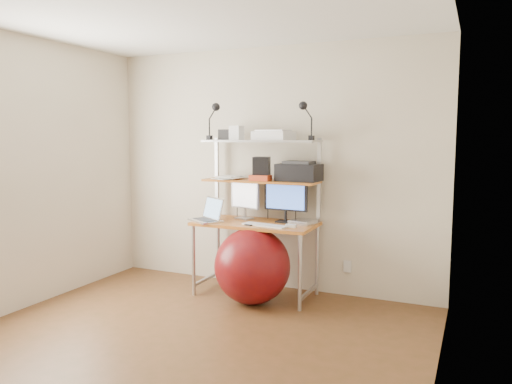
% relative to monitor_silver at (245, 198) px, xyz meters
% --- Properties ---
extents(room, '(3.60, 3.60, 3.60)m').
position_rel_monitor_silver_xyz_m(room, '(0.19, -1.60, 0.29)').
color(room, brown).
rests_on(room, ground).
extents(computer_desk, '(1.20, 0.60, 1.57)m').
position_rel_monitor_silver_xyz_m(computer_desk, '(0.19, -0.09, -0.00)').
color(computer_desk, '#BB6D24').
rests_on(computer_desk, ground).
extents(desktop, '(1.20, 0.60, 0.00)m').
position_rel_monitor_silver_xyz_m(desktop, '(0.19, -0.16, -0.22)').
color(desktop, '#BB6D24').
rests_on(desktop, computer_desk).
extents(mid_shelf, '(1.18, 0.34, 0.00)m').
position_rel_monitor_silver_xyz_m(mid_shelf, '(0.19, -0.03, 0.19)').
color(mid_shelf, '#BB6D24').
rests_on(mid_shelf, computer_desk).
extents(top_shelf, '(1.18, 0.34, 0.00)m').
position_rel_monitor_silver_xyz_m(top_shelf, '(0.19, -0.03, 0.59)').
color(top_shelf, '#B1B2B6').
rests_on(top_shelf, computer_desk).
extents(floor, '(3.60, 3.60, 0.00)m').
position_rel_monitor_silver_xyz_m(floor, '(0.19, -1.60, -0.96)').
color(floor, brown).
rests_on(floor, ground).
extents(wall_outlet, '(0.08, 0.01, 0.12)m').
position_rel_monitor_silver_xyz_m(wall_outlet, '(1.04, 0.19, -0.66)').
color(wall_outlet, silver).
rests_on(wall_outlet, room).
extents(monitor_silver, '(0.36, 0.18, 0.41)m').
position_rel_monitor_silver_xyz_m(monitor_silver, '(0.00, 0.00, 0.00)').
color(monitor_silver, '#B8B7BD').
rests_on(monitor_silver, desktop).
extents(monitor_black, '(0.45, 0.14, 0.46)m').
position_rel_monitor_silver_xyz_m(monitor_black, '(0.46, -0.02, 0.01)').
color(monitor_black, black).
rests_on(monitor_black, desktop).
extents(laptop, '(0.43, 0.41, 0.30)m').
position_rel_monitor_silver_xyz_m(laptop, '(-0.27, -0.27, -0.17)').
color(laptop, silver).
rests_on(laptop, desktop).
extents(keyboard, '(0.47, 0.21, 0.01)m').
position_rel_monitor_silver_xyz_m(keyboard, '(0.35, -0.30, -0.21)').
color(keyboard, silver).
rests_on(keyboard, desktop).
extents(mouse, '(0.11, 0.07, 0.03)m').
position_rel_monitor_silver_xyz_m(mouse, '(0.61, -0.27, -0.20)').
color(mouse, silver).
rests_on(mouse, desktop).
extents(mac_mini, '(0.25, 0.25, 0.04)m').
position_rel_monitor_silver_xyz_m(mac_mini, '(0.65, -0.06, -0.20)').
color(mac_mini, silver).
rests_on(mac_mini, desktop).
extents(phone, '(0.12, 0.16, 0.01)m').
position_rel_monitor_silver_xyz_m(phone, '(0.22, -0.30, -0.21)').
color(phone, black).
rests_on(phone, desktop).
extents(printer, '(0.43, 0.30, 0.20)m').
position_rel_monitor_silver_xyz_m(printer, '(0.58, 0.02, 0.29)').
color(printer, black).
rests_on(printer, mid_shelf).
extents(nas_cube, '(0.19, 0.19, 0.23)m').
position_rel_monitor_silver_xyz_m(nas_cube, '(0.21, -0.05, 0.31)').
color(nas_cube, black).
rests_on(nas_cube, mid_shelf).
extents(red_box, '(0.20, 0.14, 0.06)m').
position_rel_monitor_silver_xyz_m(red_box, '(0.22, -0.10, 0.22)').
color(red_box, '#C33F1F').
rests_on(red_box, mid_shelf).
extents(scanner, '(0.42, 0.31, 0.10)m').
position_rel_monitor_silver_xyz_m(scanner, '(0.32, -0.00, 0.64)').
color(scanner, silver).
rests_on(scanner, top_shelf).
extents(box_white, '(0.14, 0.12, 0.14)m').
position_rel_monitor_silver_xyz_m(box_white, '(-0.08, -0.03, 0.67)').
color(box_white, silver).
rests_on(box_white, top_shelf).
extents(box_grey, '(0.13, 0.13, 0.11)m').
position_rel_monitor_silver_xyz_m(box_grey, '(-0.23, -0.01, 0.65)').
color(box_grey, '#313033').
rests_on(box_grey, top_shelf).
extents(clip_lamp_left, '(0.15, 0.08, 0.37)m').
position_rel_monitor_silver_xyz_m(clip_lamp_left, '(-0.29, -0.11, 0.87)').
color(clip_lamp_left, black).
rests_on(clip_lamp_left, top_shelf).
extents(clip_lamp_right, '(0.15, 0.08, 0.37)m').
position_rel_monitor_silver_xyz_m(clip_lamp_right, '(0.66, -0.07, 0.86)').
color(clip_lamp_right, black).
rests_on(clip_lamp_right, top_shelf).
extents(exercise_ball, '(0.73, 0.73, 0.73)m').
position_rel_monitor_silver_xyz_m(exercise_ball, '(0.26, -0.40, -0.59)').
color(exercise_ball, maroon).
rests_on(exercise_ball, floor).
extents(paper_stack, '(0.36, 0.41, 0.03)m').
position_rel_monitor_silver_xyz_m(paper_stack, '(-0.16, -0.03, 0.21)').
color(paper_stack, white).
rests_on(paper_stack, mid_shelf).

